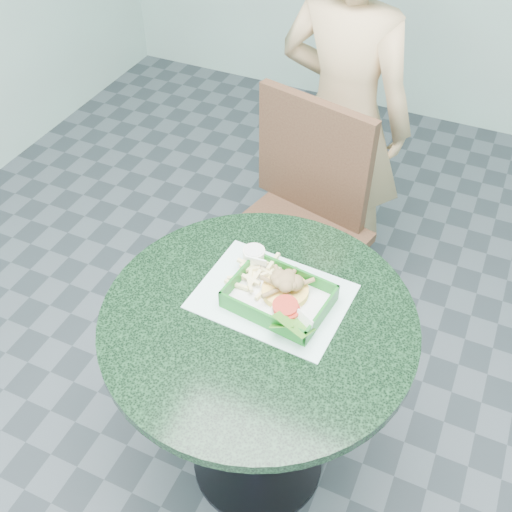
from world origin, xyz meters
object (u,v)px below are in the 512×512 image
at_px(crab_sandwich, 284,289).
at_px(dining_chair, 299,212).
at_px(diner_person, 342,120).
at_px(sauce_ramekin, 248,261).
at_px(food_basket, 279,304).
at_px(cafe_table, 258,360).

bearing_deg(crab_sandwich, dining_chair, 106.79).
height_order(diner_person, sauce_ramekin, diner_person).
distance_m(dining_chair, food_basket, 0.70).
distance_m(crab_sandwich, sauce_ramekin, 0.14).
bearing_deg(cafe_table, diner_person, 96.49).
distance_m(dining_chair, crab_sandwich, 0.69).
height_order(cafe_table, dining_chair, dining_chair).
bearing_deg(sauce_ramekin, crab_sandwich, -22.86).
xyz_separation_m(cafe_table, food_basket, (0.03, 0.06, 0.19)).
distance_m(dining_chair, diner_person, 0.40).
bearing_deg(food_basket, cafe_table, -117.90).
xyz_separation_m(diner_person, food_basket, (0.15, -0.98, 0.03)).
height_order(diner_person, food_basket, diner_person).
bearing_deg(cafe_table, dining_chair, 102.12).
relative_size(dining_chair, sauce_ramekin, 15.19).
relative_size(cafe_table, food_basket, 3.25).
bearing_deg(cafe_table, sauce_ramekin, 123.99).
xyz_separation_m(dining_chair, sauce_ramekin, (0.06, -0.56, 0.27)).
bearing_deg(crab_sandwich, food_basket, -96.81).
height_order(dining_chair, sauce_ramekin, dining_chair).
relative_size(cafe_table, sauce_ramekin, 13.44).
distance_m(food_basket, sauce_ramekin, 0.15).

